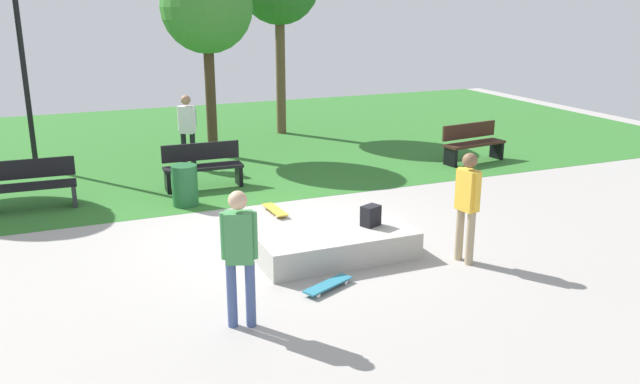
{
  "coord_description": "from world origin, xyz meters",
  "views": [
    {
      "loc": [
        -3.44,
        -9.72,
        3.78
      ],
      "look_at": [
        0.35,
        -0.67,
        0.87
      ],
      "focal_mm": 36.82,
      "sensor_mm": 36.0,
      "label": 1
    }
  ],
  "objects": [
    {
      "name": "grass_lawn",
      "position": [
        0.0,
        7.84,
        0.0
      ],
      "size": [
        26.6,
        12.32,
        0.01
      ],
      "primitive_type": "cube",
      "color": "#2D6B28",
      "rests_on": "ground_plane"
    },
    {
      "name": "skater_performing_trick",
      "position": [
        2.04,
        -2.17,
        0.97
      ],
      "size": [
        0.25,
        0.43,
        1.66
      ],
      "color": "tan",
      "rests_on": "ground_plane"
    },
    {
      "name": "concrete_ledge",
      "position": [
        0.35,
        -1.35,
        0.2
      ],
      "size": [
        2.37,
        1.01,
        0.41
      ],
      "primitive_type": "cube",
      "color": "#A8A59E",
      "rests_on": "ground_plane"
    },
    {
      "name": "skateboard_by_ledge",
      "position": [
        -0.21,
        -2.28,
        0.06
      ],
      "size": [
        0.81,
        0.52,
        0.08
      ],
      "color": "teal",
      "rests_on": "ground_plane"
    },
    {
      "name": "ground_plane",
      "position": [
        0.0,
        0.0,
        0.0
      ],
      "size": [
        28.0,
        28.0,
        0.0
      ],
      "primitive_type": "plane",
      "color": "#9E9993"
    },
    {
      "name": "trash_bin",
      "position": [
        -1.21,
        2.18,
        0.39
      ],
      "size": [
        0.48,
        0.48,
        0.78
      ],
      "primitive_type": "cylinder",
      "color": "#1E592D",
      "rests_on": "ground_plane"
    },
    {
      "name": "lamp_post",
      "position": [
        -3.82,
        6.34,
        2.77
      ],
      "size": [
        0.28,
        0.28,
        4.6
      ],
      "color": "black",
      "rests_on": "ground_plane"
    },
    {
      "name": "park_bench_center_lawn",
      "position": [
        -0.62,
        3.26,
        0.48
      ],
      "size": [
        1.61,
        0.52,
        0.91
      ],
      "color": "black",
      "rests_on": "ground_plane"
    },
    {
      "name": "park_bench_near_path",
      "position": [
        5.83,
        2.98,
        0.48
      ],
      "size": [
        1.65,
        0.68,
        0.91
      ],
      "color": "#331E14",
      "rests_on": "ground_plane"
    },
    {
      "name": "skater_watching",
      "position": [
        -1.57,
        -2.83,
        0.99
      ],
      "size": [
        0.41,
        0.3,
        1.69
      ],
      "color": "#3F5184",
      "rests_on": "ground_plane"
    },
    {
      "name": "backpack_on_ledge",
      "position": [
        0.96,
        -1.23,
        0.57
      ],
      "size": [
        0.34,
        0.29,
        0.32
      ],
      "primitive_type": "cube",
      "rotation": [
        0.0,
        0.0,
        3.54
      ],
      "color": "black",
      "rests_on": "concrete_ledge"
    },
    {
      "name": "skateboard_spare",
      "position": [
        0.19,
        1.08,
        0.06
      ],
      "size": [
        0.24,
        0.81,
        0.08
      ],
      "color": "gold",
      "rests_on": "ground_plane"
    },
    {
      "name": "pedestrian_with_backpack",
      "position": [
        -0.54,
        4.99,
        1.01
      ],
      "size": [
        0.43,
        0.44,
        1.69
      ],
      "color": "black",
      "rests_on": "ground_plane"
    },
    {
      "name": "park_bench_by_oak",
      "position": [
        -3.88,
        3.09,
        0.48
      ],
      "size": [
        1.61,
        0.52,
        0.91
      ],
      "color": "black",
      "rests_on": "ground_plane"
    },
    {
      "name": "tree_young_birch",
      "position": [
        0.28,
        6.08,
        3.54
      ],
      "size": [
        2.18,
        2.18,
        4.66
      ],
      "color": "#42301E",
      "rests_on": "grass_lawn"
    }
  ]
}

